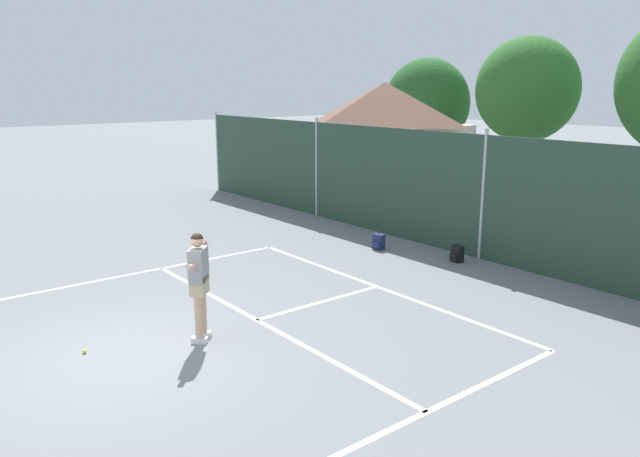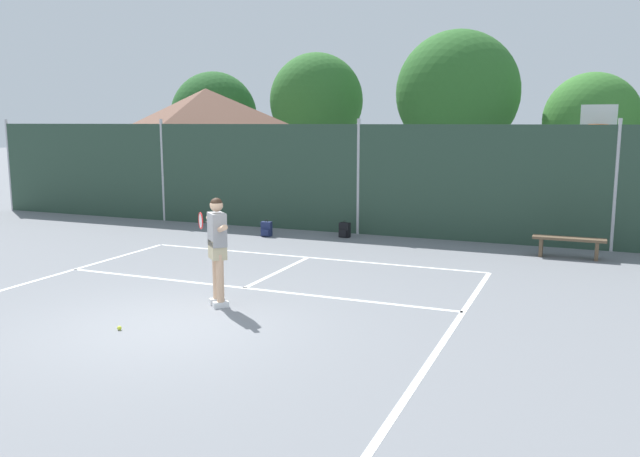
# 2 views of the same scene
# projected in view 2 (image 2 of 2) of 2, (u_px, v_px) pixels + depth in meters

# --- Properties ---
(ground_plane) EXTENTS (120.00, 120.00, 0.00)m
(ground_plane) POSITION_uv_depth(u_px,v_px,m) (166.00, 326.00, 9.97)
(ground_plane) COLOR slate
(court_markings) EXTENTS (8.30, 11.10, 0.01)m
(court_markings) POSITION_uv_depth(u_px,v_px,m) (190.00, 314.00, 10.56)
(court_markings) COLOR white
(court_markings) RESTS_ON ground
(chainlink_fence) EXTENTS (26.09, 0.09, 3.19)m
(chainlink_fence) POSITION_uv_depth(u_px,v_px,m) (358.00, 180.00, 17.93)
(chainlink_fence) COLOR #284233
(chainlink_fence) RESTS_ON ground
(basketball_hoop) EXTENTS (0.90, 0.67, 3.55)m
(basketball_hoop) POSITION_uv_depth(u_px,v_px,m) (596.00, 152.00, 17.19)
(basketball_hoop) COLOR yellow
(basketball_hoop) RESTS_ON ground
(clubhouse_building) EXTENTS (5.50, 4.39, 4.30)m
(clubhouse_building) POSITION_uv_depth(u_px,v_px,m) (207.00, 146.00, 23.80)
(clubhouse_building) COLOR beige
(clubhouse_building) RESTS_ON ground
(treeline_backdrop) EXTENTS (26.84, 4.46, 6.73)m
(treeline_backdrop) POSITION_uv_depth(u_px,v_px,m) (471.00, 103.00, 25.88)
(treeline_backdrop) COLOR brown
(treeline_backdrop) RESTS_ON ground
(tennis_player) EXTENTS (1.14, 0.97, 1.85)m
(tennis_player) POSITION_uv_depth(u_px,v_px,m) (217.00, 242.00, 10.89)
(tennis_player) COLOR silver
(tennis_player) RESTS_ON ground
(tennis_ball) EXTENTS (0.07, 0.07, 0.07)m
(tennis_ball) POSITION_uv_depth(u_px,v_px,m) (119.00, 328.00, 9.75)
(tennis_ball) COLOR #CCE033
(tennis_ball) RESTS_ON ground
(backpack_navy) EXTENTS (0.30, 0.27, 0.46)m
(backpack_navy) POSITION_uv_depth(u_px,v_px,m) (266.00, 229.00, 17.74)
(backpack_navy) COLOR navy
(backpack_navy) RESTS_ON ground
(backpack_black) EXTENTS (0.30, 0.27, 0.46)m
(backpack_black) POSITION_uv_depth(u_px,v_px,m) (345.00, 230.00, 17.58)
(backpack_black) COLOR black
(backpack_black) RESTS_ON ground
(courtside_bench) EXTENTS (1.60, 0.36, 0.48)m
(courtside_bench) POSITION_uv_depth(u_px,v_px,m) (569.00, 243.00, 14.88)
(courtside_bench) COLOR brown
(courtside_bench) RESTS_ON ground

